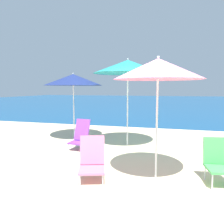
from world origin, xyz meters
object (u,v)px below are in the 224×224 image
(beach_umbrella_pink, at_px, (158,69))
(beach_umbrella_teal, at_px, (128,67))
(beach_chair_green, at_px, (218,160))
(beach_chair_pink, at_px, (92,159))
(beach_umbrella_navy, at_px, (73,80))
(water_bottle, at_px, (215,145))
(beach_chair_purple, at_px, (80,135))

(beach_umbrella_pink, bearing_deg, beach_umbrella_teal, 114.58)
(beach_chair_green, bearing_deg, beach_chair_pink, -177.88)
(beach_umbrella_navy, bearing_deg, beach_umbrella_pink, -41.78)
(water_bottle, bearing_deg, beach_chair_green, -98.95)
(beach_umbrella_pink, relative_size, beach_chair_purple, 2.76)
(beach_umbrella_pink, height_order, beach_chair_pink, beach_umbrella_pink)
(beach_umbrella_pink, xyz_separation_m, beach_chair_pink, (-1.10, -0.35, -1.59))
(beach_umbrella_teal, xyz_separation_m, beach_chair_green, (1.99, -2.02, -1.81))
(beach_chair_green, distance_m, water_bottle, 2.30)
(beach_umbrella_teal, relative_size, beach_umbrella_navy, 1.15)
(beach_umbrella_pink, relative_size, beach_umbrella_teal, 0.89)
(beach_umbrella_navy, height_order, beach_chair_purple, beach_umbrella_navy)
(beach_umbrella_pink, distance_m, beach_chair_green, 1.87)
(beach_umbrella_teal, bearing_deg, beach_chair_purple, -148.32)
(beach_umbrella_pink, height_order, beach_chair_purple, beach_umbrella_pink)
(beach_umbrella_navy, xyz_separation_m, beach_chair_green, (3.83, -2.44, -1.49))
(beach_chair_purple, bearing_deg, water_bottle, 21.96)
(beach_chair_pink, distance_m, water_bottle, 3.65)
(beach_chair_green, height_order, water_bottle, beach_chair_green)
(beach_umbrella_pink, bearing_deg, beach_chair_green, 2.84)
(beach_chair_green, bearing_deg, beach_umbrella_teal, 126.04)
(beach_umbrella_navy, xyz_separation_m, water_bottle, (4.19, -0.19, -1.78))
(beach_chair_pink, xyz_separation_m, water_bottle, (2.49, 2.65, -0.25))
(beach_chair_purple, bearing_deg, beach_chair_green, -16.00)
(beach_umbrella_pink, xyz_separation_m, beach_umbrella_navy, (-2.79, 2.50, -0.06))
(beach_umbrella_teal, height_order, water_bottle, beach_umbrella_teal)
(beach_umbrella_pink, xyz_separation_m, water_bottle, (1.40, 2.31, -1.85))
(beach_umbrella_pink, xyz_separation_m, beach_chair_purple, (-2.08, 1.38, -1.57))
(water_bottle, bearing_deg, beach_umbrella_teal, -174.41)
(beach_chair_green, height_order, beach_chair_pink, beach_chair_green)
(water_bottle, bearing_deg, beach_umbrella_navy, 177.42)
(beach_umbrella_pink, relative_size, beach_umbrella_navy, 1.03)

